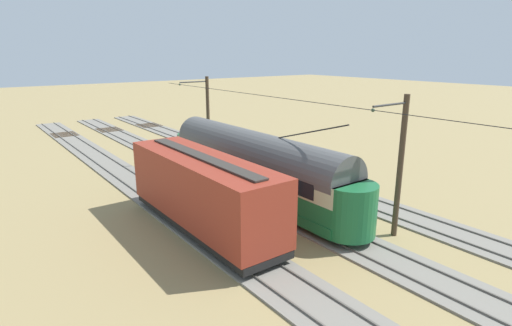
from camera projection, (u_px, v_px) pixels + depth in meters
ground_plane at (271, 206)px, 24.47m from camera, size 220.00×220.00×0.00m
track_streetcar_siding at (325, 188)px, 27.58m from camera, size 2.80×80.00×0.18m
track_adjacent_siding at (267, 203)px, 24.70m from camera, size 2.80×80.00×0.18m
track_third_siding at (195, 223)px, 21.81m from camera, size 2.80×80.00×0.18m
vintage_streetcar at (254, 164)px, 25.17m from camera, size 2.65×17.99×5.59m
boxcar_adjacent at (203, 191)px, 20.52m from camera, size 2.96×11.02×3.85m
catenary_pole_foreground at (207, 118)px, 33.71m from camera, size 2.67×0.28×7.11m
catenary_pole_mid_near at (400, 165)px, 19.52m from camera, size 2.67×0.28×7.11m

